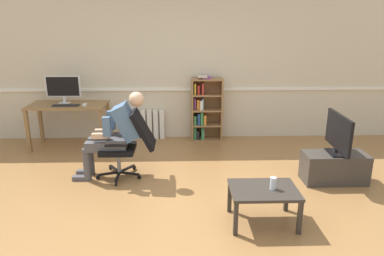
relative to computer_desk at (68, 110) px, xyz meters
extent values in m
plane|color=olive|center=(1.93, -2.15, -0.65)|extent=(18.00, 18.00, 0.00)
cube|color=beige|center=(1.93, 0.50, 0.70)|extent=(12.00, 0.10, 2.70)
cube|color=white|center=(1.93, 0.44, 0.27)|extent=(12.00, 0.03, 0.05)
cube|color=olive|center=(-0.61, -0.28, -0.29)|extent=(0.06, 0.06, 0.72)
cube|color=olive|center=(0.61, -0.28, -0.29)|extent=(0.06, 0.06, 0.72)
cube|color=olive|center=(0.61, 0.28, -0.29)|extent=(0.06, 0.06, 0.72)
cube|color=olive|center=(-0.61, 0.28, -0.29)|extent=(0.06, 0.06, 0.72)
cube|color=olive|center=(0.00, 0.00, 0.09)|extent=(1.30, 0.65, 0.04)
cube|color=silver|center=(-0.08, 0.06, 0.11)|extent=(0.18, 0.14, 0.01)
cube|color=silver|center=(-0.08, 0.08, 0.17)|extent=(0.04, 0.02, 0.10)
cube|color=silver|center=(-0.08, 0.08, 0.40)|extent=(0.59, 0.02, 0.36)
cube|color=black|center=(-0.08, 0.07, 0.40)|extent=(0.54, 0.00, 0.32)
cube|color=black|center=(0.01, -0.14, 0.11)|extent=(0.43, 0.12, 0.02)
cube|color=white|center=(0.32, -0.12, 0.12)|extent=(0.06, 0.10, 0.03)
cube|color=olive|center=(2.13, 0.27, -0.08)|extent=(0.03, 0.28, 1.14)
cube|color=olive|center=(2.66, 0.27, -0.08)|extent=(0.03, 0.28, 1.14)
cube|color=olive|center=(2.40, 0.41, -0.08)|extent=(0.53, 0.02, 1.14)
cube|color=olive|center=(2.40, 0.27, -0.64)|extent=(0.50, 0.28, 0.03)
cube|color=olive|center=(2.40, 0.27, -0.36)|extent=(0.50, 0.28, 0.03)
cube|color=olive|center=(2.40, 0.27, -0.08)|extent=(0.50, 0.28, 0.03)
cube|color=olive|center=(2.40, 0.27, 0.20)|extent=(0.50, 0.28, 0.03)
cube|color=olive|center=(2.40, 0.27, 0.48)|extent=(0.50, 0.28, 0.03)
cube|color=#38844C|center=(2.18, 0.29, -0.51)|extent=(0.05, 0.19, 0.22)
cube|color=#38844C|center=(2.18, 0.26, -0.26)|extent=(0.04, 0.19, 0.17)
cube|color=#89428E|center=(2.18, 0.29, 0.04)|extent=(0.03, 0.19, 0.21)
cube|color=gold|center=(2.18, 0.27, 0.31)|extent=(0.03, 0.19, 0.20)
cube|color=black|center=(2.23, 0.27, -0.54)|extent=(0.05, 0.19, 0.16)
cube|color=#2D519E|center=(2.25, 0.27, -0.24)|extent=(0.04, 0.19, 0.21)
cube|color=orange|center=(2.24, 0.28, 0.02)|extent=(0.05, 0.19, 0.18)
cube|color=red|center=(2.24, 0.29, 0.29)|extent=(0.04, 0.19, 0.16)
cube|color=#38844C|center=(2.32, 0.28, -0.51)|extent=(0.04, 0.19, 0.23)
cube|color=#38844C|center=(2.31, 0.25, -0.23)|extent=(0.05, 0.19, 0.23)
cube|color=white|center=(2.29, 0.25, 0.02)|extent=(0.05, 0.19, 0.17)
cube|color=red|center=(2.32, 0.25, 0.31)|extent=(0.03, 0.19, 0.20)
cube|color=white|center=(2.33, 0.29, -0.54)|extent=(0.05, 0.19, 0.16)
cube|color=orange|center=(2.36, 0.26, -0.25)|extent=(0.04, 0.19, 0.18)
cube|color=#6699A3|center=(2.32, 0.27, 0.03)|extent=(0.03, 0.19, 0.20)
cube|color=#89428E|center=(2.38, 0.29, 0.50)|extent=(0.16, 0.22, 0.02)
cube|color=beige|center=(2.31, 0.27, 0.53)|extent=(0.16, 0.22, 0.02)
cube|color=white|center=(0.88, 0.39, -0.38)|extent=(0.09, 0.08, 0.55)
cube|color=white|center=(1.00, 0.39, -0.38)|extent=(0.09, 0.08, 0.55)
cube|color=white|center=(1.11, 0.39, -0.38)|extent=(0.09, 0.08, 0.55)
cube|color=white|center=(1.23, 0.39, -0.38)|extent=(0.09, 0.08, 0.55)
cube|color=white|center=(1.34, 0.39, -0.38)|extent=(0.09, 0.08, 0.55)
cube|color=white|center=(1.46, 0.39, -0.38)|extent=(0.09, 0.08, 0.55)
cube|color=white|center=(1.57, 0.39, -0.38)|extent=(0.09, 0.08, 0.55)
cube|color=black|center=(1.06, -1.47, -0.59)|extent=(0.04, 0.30, 0.02)
cylinder|color=black|center=(1.06, -1.62, -0.62)|extent=(0.02, 0.06, 0.06)
cube|color=black|center=(1.20, -1.37, -0.59)|extent=(0.30, 0.13, 0.02)
cylinder|color=black|center=(1.34, -1.41, -0.62)|extent=(0.06, 0.04, 0.06)
cube|color=black|center=(1.15, -1.20, -0.59)|extent=(0.20, 0.26, 0.02)
cylinder|color=black|center=(1.23, -1.08, -0.62)|extent=(0.05, 0.06, 0.06)
cube|color=black|center=(0.97, -1.20, -0.59)|extent=(0.21, 0.26, 0.02)
cylinder|color=black|center=(0.88, -1.08, -0.62)|extent=(0.05, 0.06, 0.06)
cube|color=black|center=(0.92, -1.37, -0.59)|extent=(0.30, 0.13, 0.02)
cylinder|color=black|center=(0.77, -1.42, -0.62)|extent=(0.06, 0.04, 0.06)
cylinder|color=gray|center=(1.06, -1.32, -0.43)|extent=(0.05, 0.05, 0.30)
cube|color=black|center=(1.06, -1.32, -0.24)|extent=(0.46, 0.46, 0.07)
cube|color=black|center=(1.42, -1.32, 0.04)|extent=(0.31, 0.44, 0.52)
cube|color=black|center=(1.08, -1.06, -0.10)|extent=(0.28, 0.05, 0.03)
cube|color=black|center=(1.08, -1.58, -0.10)|extent=(0.28, 0.05, 0.03)
cube|color=#4C4C51|center=(1.06, -1.32, -0.14)|extent=(0.26, 0.34, 0.14)
cube|color=#476689|center=(1.20, -1.32, 0.15)|extent=(0.38, 0.34, 0.52)
sphere|color=#D6A884|center=(1.34, -1.32, 0.46)|extent=(0.20, 0.20, 0.20)
cube|color=black|center=(0.78, -1.32, -0.04)|extent=(0.15, 0.04, 0.02)
cube|color=#4C4C51|center=(0.85, -1.22, -0.17)|extent=(0.42, 0.13, 0.13)
cylinder|color=#4C4C51|center=(0.64, -1.22, -0.42)|extent=(0.10, 0.10, 0.46)
cube|color=#4C4C51|center=(0.54, -1.22, -0.62)|extent=(0.22, 0.09, 0.06)
cube|color=#4C4C51|center=(0.85, -1.42, -0.17)|extent=(0.42, 0.13, 0.13)
cylinder|color=#4C4C51|center=(0.64, -1.42, -0.42)|extent=(0.10, 0.10, 0.46)
cube|color=#4C4C51|center=(0.54, -1.42, -0.62)|extent=(0.22, 0.09, 0.06)
cube|color=#476689|center=(0.96, -1.16, 0.13)|extent=(0.10, 0.08, 0.26)
cube|color=#D6A884|center=(0.86, -1.23, -0.02)|extent=(0.24, 0.07, 0.07)
cube|color=#476689|center=(0.96, -1.48, 0.13)|extent=(0.10, 0.08, 0.26)
cube|color=#D6A884|center=(0.86, -1.42, -0.02)|extent=(0.24, 0.07, 0.07)
cube|color=#3D3833|center=(4.01, -1.57, -0.45)|extent=(0.84, 0.39, 0.41)
cube|color=black|center=(4.01, -1.57, -0.24)|extent=(0.21, 0.33, 0.02)
cylinder|color=black|center=(4.01, -1.57, -0.20)|extent=(0.04, 0.04, 0.05)
cube|color=black|center=(4.01, -1.57, 0.06)|extent=(0.07, 0.77, 0.47)
cube|color=#B7D1F9|center=(4.03, -1.57, 0.06)|extent=(0.03, 0.72, 0.43)
cube|color=#332D28|center=(2.48, -2.79, -0.47)|extent=(0.04, 0.04, 0.37)
cube|color=#332D28|center=(3.14, -2.79, -0.47)|extent=(0.04, 0.04, 0.37)
cube|color=#332D28|center=(3.14, -2.33, -0.47)|extent=(0.04, 0.04, 0.37)
cube|color=#332D28|center=(2.48, -2.33, -0.47)|extent=(0.04, 0.04, 0.37)
cube|color=#332D28|center=(2.81, -2.56, -0.27)|extent=(0.71, 0.53, 0.03)
cylinder|color=silver|center=(2.90, -2.57, -0.18)|extent=(0.07, 0.07, 0.13)
camera|label=1|loc=(1.94, -5.93, 1.44)|focal=32.97mm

